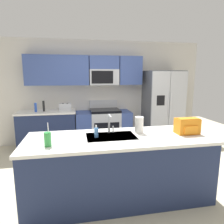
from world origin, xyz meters
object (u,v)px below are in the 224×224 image
(range_oven, at_px, (104,127))
(toaster, at_px, (65,107))
(sink_faucet, at_px, (110,122))
(backpack, at_px, (187,126))
(soap_dispenser, at_px, (96,132))
(drink_cup_green, at_px, (48,139))
(bottle_blue, at_px, (36,107))
(refrigerator, at_px, (162,107))
(pepper_mill, at_px, (44,106))
(paper_towel_roll, at_px, (139,125))

(range_oven, height_order, toaster, range_oven)
(sink_faucet, distance_m, backpack, 1.12)
(range_oven, xyz_separation_m, soap_dispenser, (-0.42, -2.23, 0.53))
(drink_cup_green, height_order, backpack, drink_cup_green)
(toaster, height_order, drink_cup_green, drink_cup_green)
(bottle_blue, distance_m, backpack, 3.35)
(refrigerator, relative_size, sink_faucet, 6.56)
(pepper_mill, bearing_deg, backpack, -44.84)
(range_oven, distance_m, backpack, 2.53)
(range_oven, bearing_deg, drink_cup_green, -112.39)
(drink_cup_green, xyz_separation_m, soap_dispenser, (0.60, 0.24, -0.02))
(refrigerator, relative_size, backpack, 5.78)
(refrigerator, xyz_separation_m, drink_cup_green, (-2.56, -2.41, 0.06))
(paper_towel_roll, bearing_deg, bottle_blue, 130.96)
(pepper_mill, distance_m, bottle_blue, 0.18)
(soap_dispenser, relative_size, paper_towel_roll, 0.71)
(range_oven, distance_m, pepper_mill, 1.53)
(backpack, bearing_deg, soap_dispenser, 177.15)
(sink_faucet, relative_size, soap_dispenser, 1.66)
(toaster, bearing_deg, pepper_mill, 174.25)
(range_oven, relative_size, soap_dispenser, 8.00)
(sink_faucet, xyz_separation_m, paper_towel_roll, (0.42, -0.06, -0.05))
(toaster, distance_m, sink_faucet, 2.15)
(drink_cup_green, xyz_separation_m, paper_towel_roll, (1.24, 0.34, 0.03))
(refrigerator, height_order, soap_dispenser, refrigerator)
(toaster, relative_size, bottle_blue, 1.34)
(soap_dispenser, relative_size, backpack, 0.53)
(pepper_mill, relative_size, drink_cup_green, 0.86)
(soap_dispenser, bearing_deg, drink_cup_green, -157.98)
(drink_cup_green, bearing_deg, paper_towel_roll, 15.26)
(toaster, relative_size, pepper_mill, 1.13)
(range_oven, distance_m, refrigerator, 1.61)
(pepper_mill, distance_m, soap_dispenser, 2.45)
(toaster, bearing_deg, refrigerator, -0.45)
(soap_dispenser, bearing_deg, refrigerator, 47.91)
(drink_cup_green, relative_size, soap_dispenser, 1.70)
(range_oven, relative_size, sink_faucet, 4.82)
(backpack, bearing_deg, drink_cup_green, -174.67)
(toaster, bearing_deg, paper_towel_roll, -61.32)
(refrigerator, distance_m, backpack, 2.32)
(bottle_blue, distance_m, sink_faucet, 2.45)
(drink_cup_green, distance_m, soap_dispenser, 0.65)
(pepper_mill, xyz_separation_m, soap_dispenser, (1.00, -2.23, -0.06))
(toaster, height_order, bottle_blue, bottle_blue)
(range_oven, relative_size, toaster, 4.86)
(refrigerator, xyz_separation_m, bottle_blue, (-3.12, 0.02, 0.08))
(range_oven, xyz_separation_m, drink_cup_green, (-1.02, -2.48, 0.54))
(refrigerator, relative_size, toaster, 6.61)
(refrigerator, height_order, drink_cup_green, refrigerator)
(pepper_mill, distance_m, drink_cup_green, 2.51)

